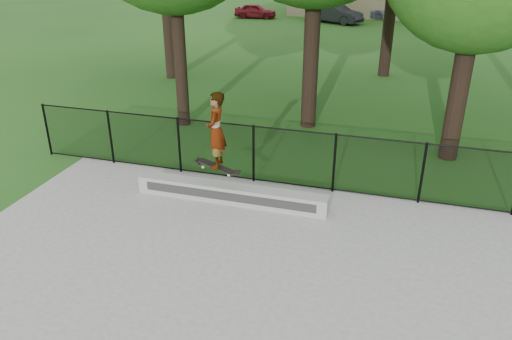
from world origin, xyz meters
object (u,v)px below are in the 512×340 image
at_px(car_a, 255,11).
at_px(car_c, 363,9).
at_px(car_b, 335,14).
at_px(skater_airborne, 216,132).
at_px(grind_ledge, 231,194).

bearing_deg(car_a, car_c, -75.10).
bearing_deg(car_c, car_b, 163.83).
distance_m(car_b, skater_airborne, 28.26).
relative_size(grind_ledge, car_a, 1.43).
xyz_separation_m(car_a, car_c, (7.90, 2.67, 0.11)).
bearing_deg(car_c, grind_ledge, -169.90).
relative_size(grind_ledge, skater_airborne, 2.41).
distance_m(car_a, car_c, 8.34).
bearing_deg(skater_airborne, car_a, 104.87).
bearing_deg(car_a, grind_ledge, -168.41).
bearing_deg(grind_ledge, skater_airborne, -124.98).
bearing_deg(car_b, car_a, 108.62).
bearing_deg(skater_airborne, grind_ledge, 55.02).
xyz_separation_m(grind_ledge, skater_airborne, (-0.20, -0.28, 1.62)).
distance_m(grind_ledge, car_b, 27.96).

